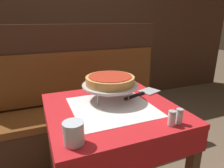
{
  "coord_description": "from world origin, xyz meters",
  "views": [
    {
      "loc": [
        -0.38,
        -0.94,
        1.24
      ],
      "look_at": [
        0.03,
        0.07,
        0.88
      ],
      "focal_mm": 32.0,
      "sensor_mm": 36.0,
      "label": 1
    }
  ],
  "objects_px": {
    "pepper_shaker": "(179,116)",
    "napkin_holder": "(103,82)",
    "pizza_pan_stand": "(110,86)",
    "water_glass_near": "(74,133)",
    "salt_shaker": "(172,118)",
    "dining_table_front": "(112,123)",
    "booth_bench": "(80,118)",
    "dining_table_rear": "(77,69)",
    "deep_dish_pizza": "(110,80)",
    "condiment_caddy": "(80,57)",
    "pizza_server": "(143,93)"
  },
  "relations": [
    {
      "from": "pepper_shaker",
      "to": "napkin_holder",
      "type": "relative_size",
      "value": 0.73
    },
    {
      "from": "pizza_pan_stand",
      "to": "water_glass_near",
      "type": "distance_m",
      "value": 0.47
    },
    {
      "from": "water_glass_near",
      "to": "salt_shaker",
      "type": "distance_m",
      "value": 0.44
    },
    {
      "from": "pepper_shaker",
      "to": "dining_table_front",
      "type": "bearing_deg",
      "value": 126.88
    },
    {
      "from": "booth_bench",
      "to": "pizza_pan_stand",
      "type": "bearing_deg",
      "value": -84.64
    },
    {
      "from": "dining_table_rear",
      "to": "pepper_shaker",
      "type": "bearing_deg",
      "value": -86.39
    },
    {
      "from": "dining_table_front",
      "to": "dining_table_rear",
      "type": "height_order",
      "value": "dining_table_front"
    },
    {
      "from": "pizza_pan_stand",
      "to": "napkin_holder",
      "type": "relative_size",
      "value": 3.33
    },
    {
      "from": "dining_table_rear",
      "to": "booth_bench",
      "type": "distance_m",
      "value": 0.78
    },
    {
      "from": "pepper_shaker",
      "to": "deep_dish_pizza",
      "type": "bearing_deg",
      "value": 115.57
    },
    {
      "from": "dining_table_rear",
      "to": "condiment_caddy",
      "type": "distance_m",
      "value": 0.15
    },
    {
      "from": "napkin_holder",
      "to": "dining_table_front",
      "type": "bearing_deg",
      "value": -100.79
    },
    {
      "from": "water_glass_near",
      "to": "napkin_holder",
      "type": "xyz_separation_m",
      "value": [
        0.33,
        0.57,
        -0.0
      ]
    },
    {
      "from": "dining_table_rear",
      "to": "deep_dish_pizza",
      "type": "distance_m",
      "value": 1.34
    },
    {
      "from": "booth_bench",
      "to": "napkin_holder",
      "type": "height_order",
      "value": "booth_bench"
    },
    {
      "from": "pizza_server",
      "to": "salt_shaker",
      "type": "height_order",
      "value": "salt_shaker"
    },
    {
      "from": "napkin_holder",
      "to": "salt_shaker",
      "type": "bearing_deg",
      "value": -78.89
    },
    {
      "from": "dining_table_front",
      "to": "pizza_server",
      "type": "bearing_deg",
      "value": 23.12
    },
    {
      "from": "dining_table_front",
      "to": "booth_bench",
      "type": "relative_size",
      "value": 0.46
    },
    {
      "from": "pizza_server",
      "to": "salt_shaker",
      "type": "bearing_deg",
      "value": -102.04
    },
    {
      "from": "deep_dish_pizza",
      "to": "condiment_caddy",
      "type": "distance_m",
      "value": 1.3
    },
    {
      "from": "dining_table_front",
      "to": "salt_shaker",
      "type": "distance_m",
      "value": 0.37
    },
    {
      "from": "booth_bench",
      "to": "dining_table_front",
      "type": "bearing_deg",
      "value": -87.74
    },
    {
      "from": "dining_table_front",
      "to": "booth_bench",
      "type": "height_order",
      "value": "booth_bench"
    },
    {
      "from": "water_glass_near",
      "to": "condiment_caddy",
      "type": "bearing_deg",
      "value": 75.81
    },
    {
      "from": "booth_bench",
      "to": "pizza_server",
      "type": "xyz_separation_m",
      "value": [
        0.29,
        -0.61,
        0.42
      ]
    },
    {
      "from": "pizza_server",
      "to": "water_glass_near",
      "type": "bearing_deg",
      "value": -144.59
    },
    {
      "from": "napkin_holder",
      "to": "condiment_caddy",
      "type": "height_order",
      "value": "condiment_caddy"
    },
    {
      "from": "deep_dish_pizza",
      "to": "napkin_holder",
      "type": "xyz_separation_m",
      "value": [
        0.03,
        0.2,
        -0.08
      ]
    },
    {
      "from": "pizza_server",
      "to": "pepper_shaker",
      "type": "height_order",
      "value": "pepper_shaker"
    },
    {
      "from": "dining_table_rear",
      "to": "pizza_server",
      "type": "height_order",
      "value": "pizza_server"
    },
    {
      "from": "deep_dish_pizza",
      "to": "pepper_shaker",
      "type": "distance_m",
      "value": 0.45
    },
    {
      "from": "salt_shaker",
      "to": "water_glass_near",
      "type": "bearing_deg",
      "value": 176.64
    },
    {
      "from": "water_glass_near",
      "to": "pepper_shaker",
      "type": "bearing_deg",
      "value": -3.07
    },
    {
      "from": "booth_bench",
      "to": "condiment_caddy",
      "type": "bearing_deg",
      "value": 75.0
    },
    {
      "from": "salt_shaker",
      "to": "pepper_shaker",
      "type": "distance_m",
      "value": 0.04
    },
    {
      "from": "dining_table_front",
      "to": "deep_dish_pizza",
      "type": "relative_size",
      "value": 2.67
    },
    {
      "from": "water_glass_near",
      "to": "napkin_holder",
      "type": "bearing_deg",
      "value": 60.31
    },
    {
      "from": "salt_shaker",
      "to": "deep_dish_pizza",
      "type": "bearing_deg",
      "value": 110.41
    },
    {
      "from": "deep_dish_pizza",
      "to": "water_glass_near",
      "type": "bearing_deg",
      "value": -128.89
    },
    {
      "from": "water_glass_near",
      "to": "dining_table_front",
      "type": "bearing_deg",
      "value": 44.68
    },
    {
      "from": "dining_table_rear",
      "to": "pepper_shaker",
      "type": "height_order",
      "value": "pepper_shaker"
    },
    {
      "from": "dining_table_front",
      "to": "pizza_server",
      "type": "height_order",
      "value": "pizza_server"
    },
    {
      "from": "water_glass_near",
      "to": "salt_shaker",
      "type": "bearing_deg",
      "value": -3.36
    },
    {
      "from": "pepper_shaker",
      "to": "condiment_caddy",
      "type": "xyz_separation_m",
      "value": [
        -0.07,
        1.69,
        -0.0
      ]
    },
    {
      "from": "dining_table_rear",
      "to": "pizza_pan_stand",
      "type": "xyz_separation_m",
      "value": [
        -0.08,
        -1.32,
        0.2
      ]
    },
    {
      "from": "booth_bench",
      "to": "deep_dish_pizza",
      "type": "xyz_separation_m",
      "value": [
        0.06,
        -0.62,
        0.54
      ]
    },
    {
      "from": "dining_table_front",
      "to": "napkin_holder",
      "type": "height_order",
      "value": "napkin_holder"
    },
    {
      "from": "salt_shaker",
      "to": "pepper_shaker",
      "type": "relative_size",
      "value": 0.97
    },
    {
      "from": "pepper_shaker",
      "to": "napkin_holder",
      "type": "bearing_deg",
      "value": 104.93
    }
  ]
}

